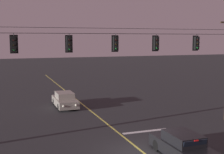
{
  "coord_description": "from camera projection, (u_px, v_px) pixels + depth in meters",
  "views": [
    {
      "loc": [
        -7.37,
        -15.06,
        6.4
      ],
      "look_at": [
        0.0,
        5.28,
        3.71
      ],
      "focal_mm": 49.32,
      "sensor_mm": 36.0,
      "label": 1
    }
  ],
  "objects": [
    {
      "name": "traffic_light_rightmost",
      "position": [
        197.0,
        43.0,
        22.68
      ],
      "size": [
        0.48,
        0.41,
        1.22
      ],
      "color": "black"
    },
    {
      "name": "car_oncoming_lead",
      "position": [
        65.0,
        100.0,
        29.0
      ],
      "size": [
        1.8,
        4.42,
        1.39
      ],
      "color": "gray",
      "rests_on": "ground"
    },
    {
      "name": "traffic_light_leftmost",
      "position": [
        14.0,
        44.0,
        18.33
      ],
      "size": [
        0.48,
        0.41,
        1.22
      ],
      "color": "black"
    },
    {
      "name": "traffic_light_right_inner",
      "position": [
        156.0,
        43.0,
        21.55
      ],
      "size": [
        0.48,
        0.41,
        1.22
      ],
      "color": "black"
    },
    {
      "name": "ground_plane",
      "position": [
        144.0,
        153.0,
        17.33
      ],
      "size": [
        180.0,
        180.0,
        0.0
      ],
      "primitive_type": "plane",
      "color": "#28282B"
    },
    {
      "name": "traffic_light_centre",
      "position": [
        116.0,
        44.0,
        20.52
      ],
      "size": [
        0.48,
        0.41,
        1.22
      ],
      "color": "black"
    },
    {
      "name": "traffic_light_left_inner",
      "position": [
        69.0,
        44.0,
        19.46
      ],
      "size": [
        0.48,
        0.41,
        1.22
      ],
      "color": "black"
    },
    {
      "name": "lane_centre_stripe",
      "position": [
        93.0,
        112.0,
        26.92
      ],
      "size": [
        0.14,
        60.0,
        0.01
      ],
      "primitive_type": "cube",
      "color": "#D1C64C",
      "rests_on": "ground"
    },
    {
      "name": "stop_bar_paint",
      "position": [
        145.0,
        131.0,
        21.41
      ],
      "size": [
        3.4,
        0.36,
        0.01
      ],
      "primitive_type": "cube",
      "color": "silver",
      "rests_on": "ground"
    },
    {
      "name": "car_waiting_near_lane",
      "position": [
        182.0,
        146.0,
        16.61
      ],
      "size": [
        1.8,
        4.33,
        1.39
      ],
      "color": "black",
      "rests_on": "ground"
    },
    {
      "name": "signal_span_assembly",
      "position": [
        117.0,
        71.0,
        20.8
      ],
      "size": [
        20.35,
        0.32,
        8.14
      ],
      "color": "#38281C",
      "rests_on": "ground"
    }
  ]
}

